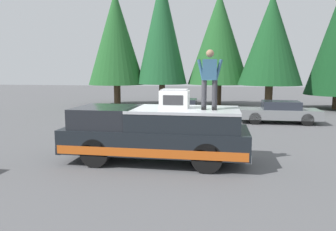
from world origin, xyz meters
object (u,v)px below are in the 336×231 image
at_px(pickup_truck, 156,133).
at_px(parked_car_white, 178,109).
at_px(person_on_truck_bed, 210,78).
at_px(compressor_unit, 175,99).
at_px(parked_car_grey, 279,112).

relative_size(pickup_truck, parked_car_white, 1.35).
bearing_deg(pickup_truck, person_on_truck_bed, -96.09).
bearing_deg(compressor_unit, person_on_truck_bed, -103.15).
height_order(pickup_truck, parked_car_white, pickup_truck).
bearing_deg(pickup_truck, parked_car_grey, -31.75).
distance_m(person_on_truck_bed, parked_car_white, 9.00).
relative_size(person_on_truck_bed, parked_car_grey, 0.41).
bearing_deg(parked_car_white, person_on_truck_bed, -166.54).
bearing_deg(parked_car_grey, compressor_unit, 151.03).
distance_m(person_on_truck_bed, parked_car_grey, 9.09).
relative_size(compressor_unit, parked_car_white, 0.20).
distance_m(compressor_unit, parked_car_white, 8.47).
height_order(person_on_truck_bed, parked_car_grey, person_on_truck_bed).
bearing_deg(parked_car_white, compressor_unit, -173.06).
relative_size(pickup_truck, parked_car_grey, 1.35).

